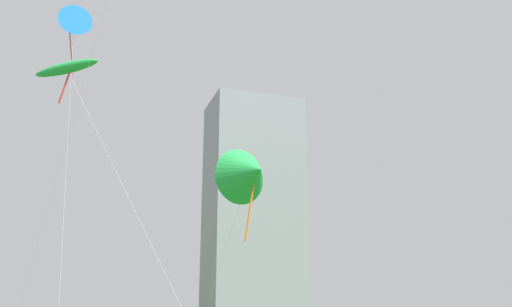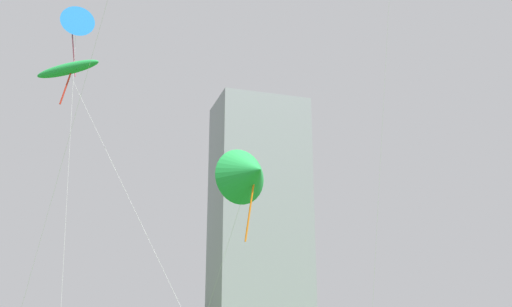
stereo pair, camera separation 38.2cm
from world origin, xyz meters
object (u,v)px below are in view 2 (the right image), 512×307
object	(u,v)px
kite_flying_2	(67,69)
kite_flying_5	(76,27)
kite_flying_0	(250,173)
distant_highrise_0	(259,211)

from	to	relation	value
kite_flying_2	kite_flying_5	xyz separation A→B (m)	(1.79, 9.42, 8.00)
kite_flying_5	kite_flying_0	bearing A→B (deg)	-65.72
kite_flying_0	distant_highrise_0	world-z (taller)	distant_highrise_0
distant_highrise_0	kite_flying_5	bearing A→B (deg)	-115.55
kite_flying_5	distant_highrise_0	distance (m)	113.64
distant_highrise_0	kite_flying_0	bearing A→B (deg)	-108.32
kite_flying_0	kite_flying_5	world-z (taller)	kite_flying_5
kite_flying_2	kite_flying_5	size ratio (longest dim) A/B	0.66
kite_flying_0	kite_flying_2	size ratio (longest dim) A/B	0.73
kite_flying_0	kite_flying_2	bearing A→B (deg)	143.45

